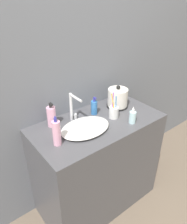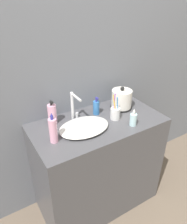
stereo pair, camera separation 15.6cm
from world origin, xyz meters
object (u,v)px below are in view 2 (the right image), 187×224
(shampoo_bottle, at_px, (133,119))
(mouthwash_bottle, at_px, (52,114))
(faucet, at_px, (74,105))
(lotion_bottle, at_px, (96,107))
(toothbrush_cup, at_px, (115,113))
(hand_cream_bottle, at_px, (53,130))
(electric_kettle, at_px, (122,100))

(shampoo_bottle, distance_m, mouthwash_bottle, 0.59)
(faucet, xyz_separation_m, lotion_bottle, (0.19, -0.02, -0.07))
(faucet, relative_size, shampoo_bottle, 1.63)
(toothbrush_cup, height_order, hand_cream_bottle, hand_cream_bottle)
(faucet, relative_size, electric_kettle, 1.16)
(electric_kettle, xyz_separation_m, shampoo_bottle, (-0.09, -0.26, -0.02))
(faucet, height_order, mouthwash_bottle, faucet)
(toothbrush_cup, height_order, mouthwash_bottle, toothbrush_cup)
(mouthwash_bottle, distance_m, hand_cream_bottle, 0.23)
(lotion_bottle, distance_m, mouthwash_bottle, 0.35)
(electric_kettle, relative_size, toothbrush_cup, 0.92)
(toothbrush_cup, bearing_deg, mouthwash_bottle, 156.15)
(electric_kettle, relative_size, mouthwash_bottle, 1.03)
(electric_kettle, distance_m, shampoo_bottle, 0.27)
(lotion_bottle, xyz_separation_m, mouthwash_bottle, (-0.35, 0.05, 0.02))
(electric_kettle, distance_m, hand_cream_bottle, 0.67)
(lotion_bottle, xyz_separation_m, shampoo_bottle, (0.14, -0.28, -0.01))
(mouthwash_bottle, bearing_deg, faucet, -13.34)
(hand_cream_bottle, bearing_deg, toothbrush_cup, 2.70)
(mouthwash_bottle, bearing_deg, hand_cream_bottle, -110.41)
(faucet, bearing_deg, electric_kettle, -5.12)
(faucet, distance_m, shampoo_bottle, 0.45)
(faucet, xyz_separation_m, hand_cream_bottle, (-0.24, -0.18, -0.04))
(lotion_bottle, bearing_deg, shampoo_bottle, -63.01)
(faucet, bearing_deg, hand_cream_bottle, -143.60)
(electric_kettle, bearing_deg, toothbrush_cup, -142.14)
(shampoo_bottle, bearing_deg, faucet, 138.18)
(electric_kettle, relative_size, lotion_bottle, 1.30)
(mouthwash_bottle, bearing_deg, electric_kettle, -7.43)
(electric_kettle, height_order, lotion_bottle, electric_kettle)
(shampoo_bottle, xyz_separation_m, mouthwash_bottle, (-0.49, 0.33, 0.03))
(faucet, distance_m, mouthwash_bottle, 0.17)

